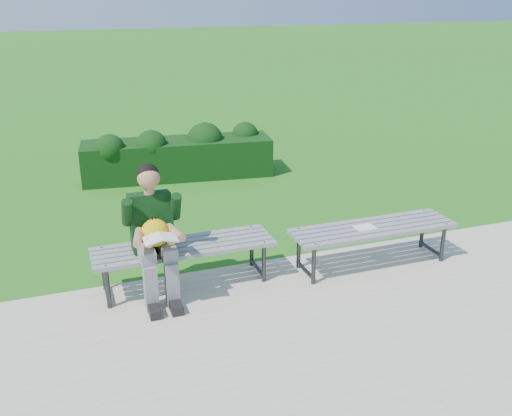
# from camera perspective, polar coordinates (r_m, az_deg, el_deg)

# --- Properties ---
(ground) EXTENTS (80.00, 80.00, 0.00)m
(ground) POSITION_cam_1_polar(r_m,az_deg,el_deg) (6.36, 0.21, -5.52)
(ground) COLOR #1D7317
(ground) RESTS_ON ground
(walkway) EXTENTS (30.00, 3.50, 0.02)m
(walkway) POSITION_cam_1_polar(r_m,az_deg,el_deg) (4.97, 7.26, -13.92)
(walkway) COLOR beige
(walkway) RESTS_ON ground
(hedge) EXTENTS (3.04, 1.09, 0.86)m
(hedge) POSITION_cam_1_polar(r_m,az_deg,el_deg) (9.23, -7.70, 5.36)
(hedge) COLOR #1B4114
(hedge) RESTS_ON ground
(bench_left) EXTENTS (1.80, 0.50, 0.46)m
(bench_left) POSITION_cam_1_polar(r_m,az_deg,el_deg) (5.74, -7.22, -4.18)
(bench_left) COLOR slate
(bench_left) RESTS_ON walkway
(bench_right) EXTENTS (1.80, 0.50, 0.46)m
(bench_right) POSITION_cam_1_polar(r_m,az_deg,el_deg) (6.25, 11.61, -2.27)
(bench_right) COLOR slate
(bench_right) RESTS_ON walkway
(seated_boy) EXTENTS (0.56, 0.76, 1.31)m
(seated_boy) POSITION_cam_1_polar(r_m,az_deg,el_deg) (5.48, -10.19, -2.18)
(seated_boy) COLOR slate
(seated_boy) RESTS_ON walkway
(paper_sheet) EXTENTS (0.22, 0.16, 0.01)m
(paper_sheet) POSITION_cam_1_polar(r_m,az_deg,el_deg) (6.18, 10.85, -1.91)
(paper_sheet) COLOR white
(paper_sheet) RESTS_ON bench_right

